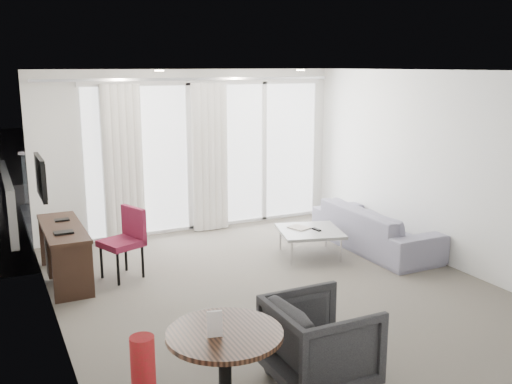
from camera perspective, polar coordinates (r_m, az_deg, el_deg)
name	(u,v)px	position (r m, az deg, el deg)	size (l,w,h in m)	color
floor	(278,291)	(6.98, 2.18, -9.82)	(5.00, 6.00, 0.00)	#575148
ceiling	(280,71)	(6.46, 2.38, 12.04)	(5.00, 6.00, 0.00)	white
wall_left	(51,208)	(5.88, -19.78, -1.55)	(0.00, 6.00, 2.60)	silver
wall_right	(443,169)	(8.06, 18.16, 2.24)	(0.00, 6.00, 2.60)	silver
wall_front	(482,265)	(4.29, 21.65, -6.82)	(5.00, 0.00, 2.60)	silver
window_panel	(209,156)	(9.41, -4.70, 3.61)	(4.00, 0.02, 2.38)	white
window_frame	(210,156)	(9.40, -4.67, 3.60)	(4.10, 0.06, 2.44)	white
curtain_left	(124,164)	(8.84, -13.11, 2.74)	(0.60, 0.20, 2.38)	silver
curtain_right	(210,158)	(9.24, -4.62, 3.45)	(0.60, 0.20, 2.38)	silver
curtain_track	(194,79)	(9.04, -6.27, 11.17)	(4.80, 0.04, 0.04)	#B2B2B7
downlight_a	(159,71)	(7.60, -9.64, 11.88)	(0.12, 0.12, 0.02)	#FFE0B2
downlight_b	(301,70)	(8.44, 4.47, 12.07)	(0.12, 0.12, 0.02)	#FFE0B2
desk	(65,254)	(7.56, -18.59, -5.87)	(0.47, 1.50, 0.70)	black
tv	(40,177)	(7.28, -20.75, 1.40)	(0.05, 0.80, 0.50)	black
desk_chair	(121,244)	(7.43, -13.33, -5.08)	(0.49, 0.46, 0.90)	maroon
round_table	(225,375)	(4.56, -3.11, -17.78)	(0.89, 0.89, 0.71)	#351F13
menu_card	(215,335)	(4.32, -4.14, -14.11)	(0.11, 0.02, 0.20)	white
tub_armchair	(320,342)	(5.01, 6.44, -14.65)	(0.80, 0.82, 0.75)	#272628
coffee_table	(310,243)	(8.17, 5.39, -5.07)	(0.85, 0.85, 0.38)	gray
remote	(316,232)	(8.12, 6.07, -3.96)	(0.05, 0.18, 0.02)	black
magazine	(299,230)	(8.19, 4.31, -3.76)	(0.22, 0.28, 0.02)	gray
sofa	(375,228)	(8.60, 11.79, -3.51)	(2.17, 0.85, 0.63)	slate
terrace_slab	(182,210)	(11.07, -7.43, -1.76)	(5.60, 3.00, 0.12)	#4D4D50
rattan_chair_a	(200,189)	(10.64, -5.63, 0.29)	(0.56, 0.56, 0.82)	brown
rattan_chair_b	(277,182)	(11.41, 2.07, 1.04)	(0.52, 0.52, 0.76)	brown
rattan_table	(230,200)	(10.36, -2.60, -0.80)	(0.53, 0.53, 0.53)	brown
balustrade	(159,169)	(12.30, -9.66, 2.28)	(5.50, 0.06, 1.05)	#B2B2B7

